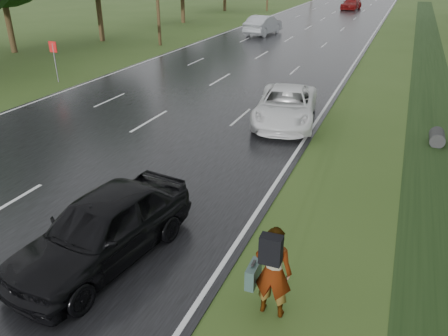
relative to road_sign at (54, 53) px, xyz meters
name	(u,v)px	position (x,y,z in m)	size (l,w,h in m)	color
ground	(2,209)	(8.50, -12.00, -1.64)	(220.00, 220.00, 0.00)	#334E1B
road	(318,22)	(8.50, 33.00, -1.62)	(14.00, 180.00, 0.04)	black
edge_stripe_east	(380,25)	(15.25, 33.00, -1.60)	(0.12, 180.00, 0.01)	silver
edge_stripe_west	(262,19)	(1.75, 33.00, -1.60)	(0.12, 180.00, 0.01)	silver
center_line	(318,22)	(8.50, 33.00, -1.60)	(0.12, 180.00, 0.01)	silver
drainage_ditch	(431,88)	(20.00, 6.71, -1.61)	(2.20, 120.00, 0.56)	black
road_sign	(54,53)	(0.00, 0.00, 0.00)	(0.50, 0.06, 2.30)	slate
pedestrian	(272,270)	(16.67, -12.98, -0.61)	(0.90, 0.80, 2.00)	#A5998C
white_pickup	(286,106)	(14.00, -1.89, -0.87)	(2.44, 5.28, 1.47)	white
dark_sedan	(103,228)	(12.63, -12.79, -0.78)	(1.95, 4.84, 1.65)	black
silver_sedan	(263,25)	(5.51, 21.67, -0.73)	(1.84, 5.28, 1.74)	#95999D
far_car_red	(351,4)	(10.02, 49.29, -0.84)	(2.14, 5.27, 1.53)	#680C0B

